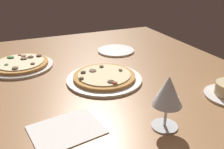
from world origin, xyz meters
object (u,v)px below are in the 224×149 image
object	(u,v)px
pizza_side	(21,64)
paper_menu	(66,130)
side_plate	(116,51)
wine_glass_far	(168,93)
pizza_main	(104,77)

from	to	relation	value
pizza_side	paper_menu	size ratio (longest dim) A/B	1.48
pizza_side	side_plate	bearing A→B (deg)	93.47
pizza_side	paper_menu	distance (cm)	51.97
pizza_side	side_plate	size ratio (longest dim) A/B	1.48
pizza_side	wine_glass_far	world-z (taller)	wine_glass_far
paper_menu	pizza_main	bearing A→B (deg)	131.20
pizza_side	wine_glass_far	xyz separation A→B (cm)	(60.47, 32.75, 9.38)
side_plate	paper_menu	distance (cm)	66.66
pizza_main	wine_glass_far	xyz separation A→B (cm)	(33.98, 4.38, 9.42)
wine_glass_far	side_plate	distance (cm)	65.50
side_plate	pizza_side	bearing A→B (deg)	-86.53
side_plate	paper_menu	world-z (taller)	side_plate
pizza_main	side_plate	xyz separation A→B (cm)	(-29.29, 17.93, -0.70)
wine_glass_far	pizza_side	bearing A→B (deg)	-151.56
side_plate	wine_glass_far	bearing A→B (deg)	-12.09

